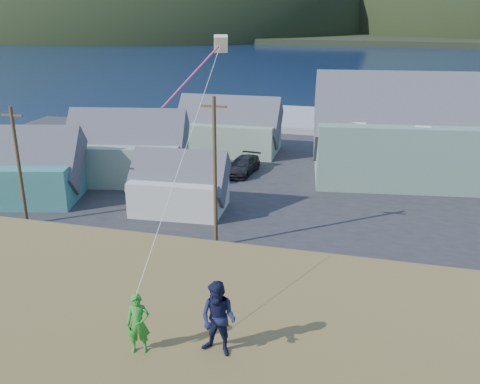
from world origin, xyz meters
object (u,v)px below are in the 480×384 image
shed_teal (24,168)px  shed_palegreen_near (127,149)px  wharf (269,118)px  shed_white (179,184)px  shed_palegreen_far (229,127)px  kite_flyer_navy (218,319)px  kite_flyer_green (138,324)px

shed_teal → shed_palegreen_near: size_ratio=0.90×
wharf → shed_teal: shed_teal is taller
shed_palegreen_near → shed_white: bearing=-51.7°
wharf → shed_palegreen_far: (-0.91, -16.21, 2.26)m
kite_flyer_navy → shed_white: bearing=123.3°
shed_white → kite_flyer_green: bearing=-74.5°
shed_palegreen_far → kite_flyer_navy: (11.82, -42.04, 5.40)m
shed_palegreen_near → shed_palegreen_far: shed_palegreen_near is taller
wharf → shed_white: (0.15, -33.25, 1.72)m
shed_palegreen_far → kite_flyer_green: (10.02, -42.44, 5.23)m
wharf → shed_palegreen_far: shed_palegreen_far is taller
shed_white → kite_flyer_navy: kite_flyer_navy is taller
shed_teal → shed_palegreen_far: (11.69, 17.62, 0.08)m
wharf → kite_flyer_green: kite_flyer_green is taller
shed_teal → shed_white: (12.75, 0.58, -0.45)m
kite_flyer_navy → shed_palegreen_near: bearing=129.9°
shed_white → kite_flyer_green: size_ratio=4.98×
shed_palegreen_far → kite_flyer_green: size_ratio=7.24×
kite_flyer_green → kite_flyer_navy: 1.85m
shed_teal → kite_flyer_green: bearing=-62.9°
wharf → kite_flyer_green: bearing=-81.2°
kite_flyer_navy → shed_palegreen_far: bearing=115.7°
kite_flyer_green → kite_flyer_navy: (1.80, 0.40, 0.17)m
wharf → shed_white: size_ratio=3.53×
shed_palegreen_far → kite_flyer_green: bearing=-78.4°
wharf → kite_flyer_green: 59.83m
shed_teal → wharf: bearing=55.5°
shed_palegreen_far → kite_flyer_green: kite_flyer_green is taller
shed_palegreen_near → kite_flyer_navy: size_ratio=6.19×
shed_palegreen_near → kite_flyer_green: bearing=-74.1°
wharf → shed_palegreen_far: size_ratio=2.43×
shed_teal → kite_flyer_green: size_ratio=6.87×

